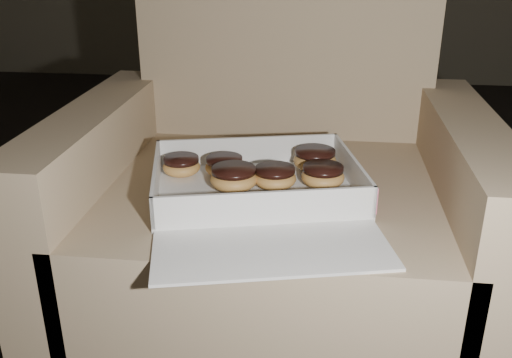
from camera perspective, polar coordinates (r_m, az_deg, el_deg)
name	(u,v)px	position (r m, az deg, el deg)	size (l,w,h in m)	color
floor	(203,278)	(1.51, -5.35, -9.87)	(4.50, 4.50, 0.00)	black
armchair	(275,220)	(1.20, 1.91, -4.11)	(0.82, 0.70, 0.86)	#937E5D
bakery_box	(260,195)	(1.00, 0.42, -1.65)	(0.45, 0.50, 0.06)	white
donut_a	(323,175)	(1.05, 6.70, 0.35)	(0.08, 0.08, 0.04)	#E39C4F
donut_b	(182,165)	(1.10, -7.46, 1.35)	(0.07, 0.07, 0.04)	#E39C4F
donut_c	(315,159)	(1.12, 5.90, 2.00)	(0.08, 0.08, 0.04)	#E39C4F
donut_d	(275,177)	(1.04, 1.90, 0.22)	(0.08, 0.08, 0.04)	#E39C4F
donut_e	(234,178)	(1.03, -2.24, 0.12)	(0.09, 0.09, 0.04)	#E39C4F
donut_f	(224,166)	(1.09, -3.17, 1.33)	(0.07, 0.07, 0.04)	#E39C4F
crumb_a	(190,197)	(1.01, -6.60, -1.77)	(0.01, 0.01, 0.00)	black
crumb_b	(273,192)	(1.02, 1.68, -1.35)	(0.01, 0.01, 0.00)	black
crumb_c	(201,214)	(0.95, -5.54, -3.55)	(0.01, 0.01, 0.00)	black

